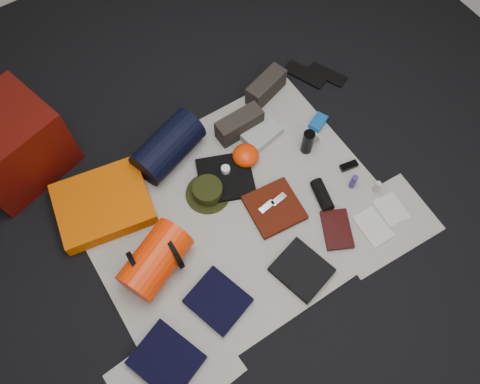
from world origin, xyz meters
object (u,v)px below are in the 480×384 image
compact_camera (311,142)px  paperback_book (337,229)px  red_cabinet (10,146)px  navy_duffel (168,147)px  sleeping_pad (103,204)px  stuff_sack (155,260)px  water_bottle (308,142)px

compact_camera → paperback_book: (-0.22, -0.52, -0.00)m
red_cabinet → navy_duffel: red_cabinet is taller
red_cabinet → compact_camera: 1.71m
red_cabinet → sleeping_pad: (0.27, -0.51, -0.17)m
red_cabinet → paperback_book: red_cabinet is taller
stuff_sack → navy_duffel: 0.68m
red_cabinet → navy_duffel: 0.86m
sleeping_pad → water_bottle: (1.18, -0.31, 0.04)m
water_bottle → navy_duffel: bearing=150.4°
compact_camera → paperback_book: 0.57m
paperback_book → navy_duffel: bearing=147.1°
red_cabinet → sleeping_pad: red_cabinet is taller
compact_camera → red_cabinet: bearing=141.9°
red_cabinet → navy_duffel: (0.74, -0.42, -0.10)m
water_bottle → compact_camera: size_ratio=1.93×
stuff_sack → paperback_book: bearing=-21.1°
stuff_sack → navy_duffel: size_ratio=0.90×
navy_duffel → compact_camera: (0.76, -0.39, -0.09)m
red_cabinet → compact_camera: (1.50, -0.80, -0.20)m
sleeping_pad → red_cabinet: bearing=118.3°
red_cabinet → paperback_book: 1.85m
sleeping_pad → compact_camera: bearing=-13.6°
red_cabinet → paperback_book: (1.28, -1.33, -0.20)m
navy_duffel → sleeping_pad: bearing=171.9°
navy_duffel → compact_camera: size_ratio=4.74×
navy_duffel → paperback_book: 1.06m
red_cabinet → stuff_sack: (0.36, -0.97, -0.10)m
compact_camera → sleeping_pad: bearing=156.5°
compact_camera → water_bottle: bearing=-174.1°
navy_duffel → compact_camera: navy_duffel is taller
sleeping_pad → compact_camera: sleeping_pad is taller
paperback_book → water_bottle: bearing=98.4°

